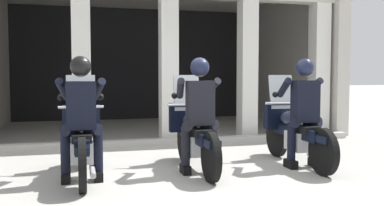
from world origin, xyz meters
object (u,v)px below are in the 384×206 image
object	(u,v)px
police_officer_right	(304,103)
motorcycle_center	(194,134)
motorcycle_right	(294,131)
motorcycle_left	(82,139)
police_officer_left	(81,108)
police_officer_center	(199,105)

from	to	relation	value
police_officer_right	motorcycle_center	bearing A→B (deg)	159.37
police_officer_right	motorcycle_right	bearing A→B (deg)	80.70
motorcycle_left	police_officer_right	xyz separation A→B (m)	(3.13, -0.24, 0.44)
motorcycle_center	motorcycle_right	bearing A→B (deg)	-5.76
police_officer_left	motorcycle_center	world-z (taller)	police_officer_left
motorcycle_right	motorcycle_left	bearing A→B (deg)	171.71
motorcycle_left	police_officer_center	bearing A→B (deg)	-12.18
police_officer_left	motorcycle_left	bearing A→B (deg)	85.03
motorcycle_center	police_officer_center	world-z (taller)	police_officer_center
police_officer_center	motorcycle_left	bearing A→B (deg)	168.13
motorcycle_center	police_officer_center	distance (m)	0.52
motorcycle_center	motorcycle_left	bearing A→B (deg)	178.47
police_officer_center	motorcycle_center	bearing A→B (deg)	85.34
motorcycle_center	police_officer_left	bearing A→B (deg)	-171.39
police_officer_left	police_officer_right	bearing A→B (deg)	-3.95
motorcycle_left	motorcycle_right	world-z (taller)	same
police_officer_left	police_officer_center	bearing A→B (deg)	-1.84
motorcycle_center	police_officer_center	bearing A→B (deg)	-94.66
motorcycle_center	police_officer_center	size ratio (longest dim) A/B	1.29
motorcycle_left	police_officer_center	xyz separation A→B (m)	(1.56, -0.21, 0.44)
police_officer_left	police_officer_center	world-z (taller)	same
motorcycle_right	police_officer_right	bearing A→B (deg)	-99.30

